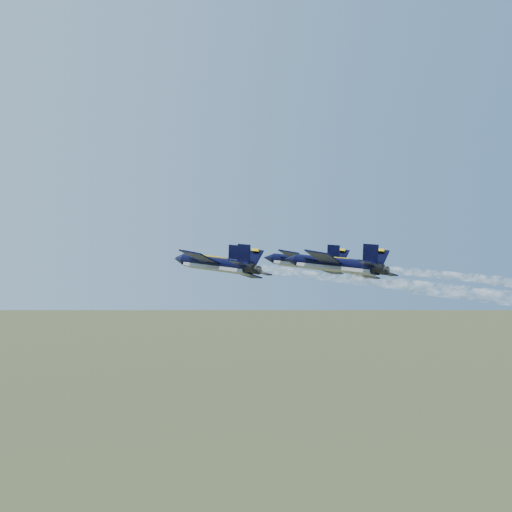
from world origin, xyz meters
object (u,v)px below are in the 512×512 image
jet_slot (334,264)px  jet_left (215,264)px  jet_right (304,262)px  jet_lead (210,262)px

jet_slot → jet_left: bearing=128.6°
jet_left → jet_right: 20.20m
jet_right → jet_slot: (-6.60, -15.62, 0.00)m
jet_lead → jet_left: (-7.17, -14.72, 0.00)m
jet_left → jet_slot: bearing=-51.4°
jet_lead → jet_left: 16.37m
jet_lead → jet_right: 15.83m
jet_right → jet_lead: bearing=129.8°
jet_left → jet_slot: same height
jet_left → jet_right: (19.59, 4.92, 0.00)m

